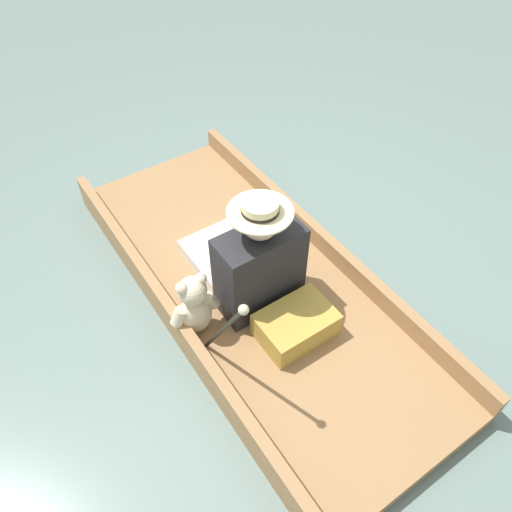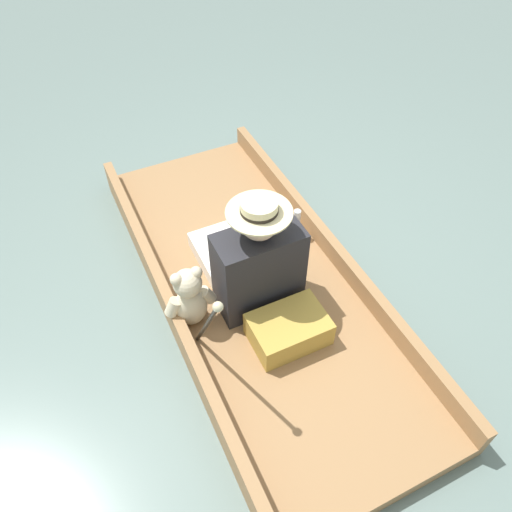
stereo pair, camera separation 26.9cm
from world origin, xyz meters
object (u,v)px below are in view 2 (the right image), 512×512
Objects in this scene: seated_person at (252,260)px; teddy_bear at (190,298)px; walking_cane at (208,323)px; wine_glass at (297,221)px.

teddy_bear is (-0.40, -0.05, -0.06)m from seated_person.
teddy_bear is at bearing 177.24° from seated_person.
teddy_bear is 0.53× the size of walking_cane.
seated_person is 0.63m from walking_cane.
walking_cane reaches higher than wine_glass.
walking_cane is (-0.42, -0.42, 0.20)m from seated_person.
walking_cane reaches higher than teddy_bear.
seated_person is at bearing -147.36° from wine_glass.
seated_person is 3.49× the size of wine_glass.
wine_glass is 1.18m from walking_cane.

